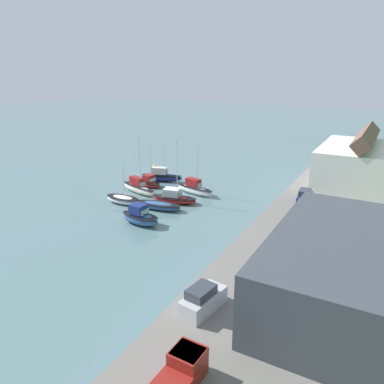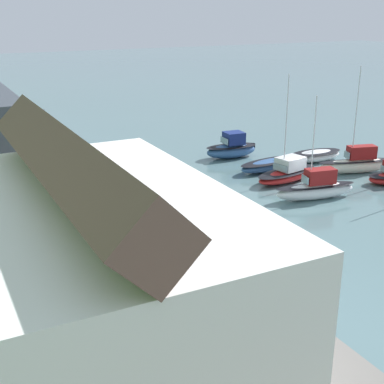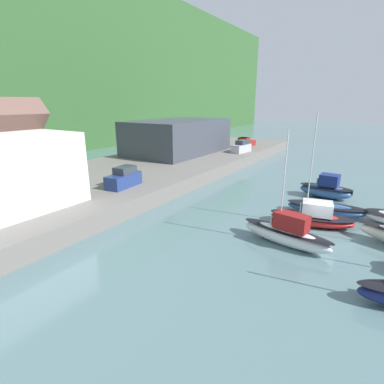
{
  "view_description": "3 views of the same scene",
  "coord_description": "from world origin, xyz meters",
  "px_view_note": "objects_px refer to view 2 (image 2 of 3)",
  "views": [
    {
      "loc": [
        47.81,
        29.7,
        19.88
      ],
      "look_at": [
        2.45,
        4.7,
        2.55
      ],
      "focal_mm": 35.0,
      "sensor_mm": 36.0,
      "label": 1
    },
    {
      "loc": [
        -36.27,
        30.39,
        15.33
      ],
      "look_at": [
        -0.56,
        12.09,
        1.33
      ],
      "focal_mm": 50.0,
      "sensor_mm": 36.0,
      "label": 2
    },
    {
      "loc": [
        -25.01,
        -3.26,
        10.59
      ],
      "look_at": [
        -1.07,
        12.04,
        1.99
      ],
      "focal_mm": 28.0,
      "sensor_mm": 36.0,
      "label": 3
    }
  ],
  "objects_px": {
    "moored_boat_1": "(288,172)",
    "moored_boat_2": "(270,164)",
    "moored_boat_7": "(316,155)",
    "moored_boat_0": "(316,188)",
    "pickup_truck_1": "(9,114)",
    "moored_boat_3": "(232,148)",
    "parked_car_2": "(107,199)",
    "moored_boat_6": "(357,163)",
    "parked_car_0": "(39,123)"
  },
  "relations": [
    {
      "from": "moored_boat_1",
      "to": "moored_boat_2",
      "type": "xyz_separation_m",
      "value": [
        3.55,
        -0.55,
        -0.23
      ]
    },
    {
      "from": "moored_boat_2",
      "to": "moored_boat_7",
      "type": "relative_size",
      "value": 1.26
    },
    {
      "from": "moored_boat_0",
      "to": "pickup_truck_1",
      "type": "relative_size",
      "value": 1.81
    },
    {
      "from": "moored_boat_3",
      "to": "moored_boat_7",
      "type": "height_order",
      "value": "moored_boat_7"
    },
    {
      "from": "moored_boat_1",
      "to": "parked_car_2",
      "type": "bearing_deg",
      "value": 91.11
    },
    {
      "from": "moored_boat_3",
      "to": "pickup_truck_1",
      "type": "distance_m",
      "value": 29.17
    },
    {
      "from": "moored_boat_0",
      "to": "moored_boat_6",
      "type": "xyz_separation_m",
      "value": [
        4.05,
        -8.38,
        0.04
      ]
    },
    {
      "from": "moored_boat_1",
      "to": "moored_boat_6",
      "type": "bearing_deg",
      "value": -109.52
    },
    {
      "from": "parked_car_2",
      "to": "moored_boat_1",
      "type": "bearing_deg",
      "value": -172.83
    },
    {
      "from": "moored_boat_0",
      "to": "moored_boat_7",
      "type": "bearing_deg",
      "value": -29.17
    },
    {
      "from": "parked_car_0",
      "to": "pickup_truck_1",
      "type": "xyz_separation_m",
      "value": [
        7.3,
        2.19,
        -0.1
      ]
    },
    {
      "from": "moored_boat_6",
      "to": "moored_boat_2",
      "type": "bearing_deg",
      "value": 71.99
    },
    {
      "from": "moored_boat_7",
      "to": "parked_car_0",
      "type": "bearing_deg",
      "value": 51.32
    },
    {
      "from": "parked_car_2",
      "to": "moored_boat_6",
      "type": "bearing_deg",
      "value": -178.61
    },
    {
      "from": "moored_boat_3",
      "to": "moored_boat_7",
      "type": "xyz_separation_m",
      "value": [
        -5.21,
        -7.11,
        -0.4
      ]
    },
    {
      "from": "moored_boat_1",
      "to": "moored_boat_7",
      "type": "relative_size",
      "value": 1.64
    },
    {
      "from": "moored_boat_0",
      "to": "parked_car_0",
      "type": "bearing_deg",
      "value": 39.98
    },
    {
      "from": "moored_boat_0",
      "to": "moored_boat_1",
      "type": "height_order",
      "value": "moored_boat_1"
    },
    {
      "from": "moored_boat_0",
      "to": "moored_boat_2",
      "type": "distance_m",
      "value": 8.78
    },
    {
      "from": "moored_boat_0",
      "to": "pickup_truck_1",
      "type": "distance_m",
      "value": 40.88
    },
    {
      "from": "moored_boat_3",
      "to": "pickup_truck_1",
      "type": "relative_size",
      "value": 1.23
    },
    {
      "from": "moored_boat_3",
      "to": "pickup_truck_1",
      "type": "height_order",
      "value": "pickup_truck_1"
    },
    {
      "from": "moored_boat_2",
      "to": "parked_car_2",
      "type": "height_order",
      "value": "parked_car_2"
    },
    {
      "from": "moored_boat_1",
      "to": "moored_boat_2",
      "type": "relative_size",
      "value": 1.3
    },
    {
      "from": "moored_boat_3",
      "to": "parked_car_2",
      "type": "height_order",
      "value": "parked_car_2"
    },
    {
      "from": "moored_boat_1",
      "to": "parked_car_2",
      "type": "relative_size",
      "value": 2.25
    },
    {
      "from": "parked_car_0",
      "to": "parked_car_2",
      "type": "relative_size",
      "value": 1.02
    },
    {
      "from": "moored_boat_0",
      "to": "moored_boat_3",
      "type": "distance_m",
      "value": 14.36
    },
    {
      "from": "moored_boat_0",
      "to": "moored_boat_6",
      "type": "height_order",
      "value": "moored_boat_6"
    },
    {
      "from": "moored_boat_1",
      "to": "moored_boat_3",
      "type": "bearing_deg",
      "value": -8.86
    },
    {
      "from": "moored_boat_3",
      "to": "moored_boat_6",
      "type": "distance_m",
      "value": 13.0
    },
    {
      "from": "moored_boat_6",
      "to": "moored_boat_3",
      "type": "bearing_deg",
      "value": 53.06
    },
    {
      "from": "moored_boat_2",
      "to": "moored_boat_7",
      "type": "height_order",
      "value": "moored_boat_7"
    },
    {
      "from": "pickup_truck_1",
      "to": "moored_boat_2",
      "type": "bearing_deg",
      "value": 128.02
    },
    {
      "from": "moored_boat_0",
      "to": "moored_boat_7",
      "type": "height_order",
      "value": "moored_boat_0"
    },
    {
      "from": "moored_boat_6",
      "to": "moored_boat_7",
      "type": "xyz_separation_m",
      "value": [
        5.09,
        0.82,
        -0.39
      ]
    },
    {
      "from": "moored_boat_1",
      "to": "pickup_truck_1",
      "type": "xyz_separation_m",
      "value": [
        31.24,
        19.56,
        1.78
      ]
    },
    {
      "from": "parked_car_0",
      "to": "moored_boat_0",
      "type": "bearing_deg",
      "value": 128.05
    },
    {
      "from": "moored_boat_2",
      "to": "moored_boat_7",
      "type": "distance_m",
      "value": 6.14
    },
    {
      "from": "moored_boat_6",
      "to": "parked_car_0",
      "type": "height_order",
      "value": "moored_boat_6"
    },
    {
      "from": "moored_boat_6",
      "to": "pickup_truck_1",
      "type": "xyz_separation_m",
      "value": [
        32.28,
        27.05,
        1.58
      ]
    },
    {
      "from": "moored_boat_2",
      "to": "parked_car_0",
      "type": "bearing_deg",
      "value": 33.83
    },
    {
      "from": "moored_boat_6",
      "to": "parked_car_2",
      "type": "distance_m",
      "value": 26.49
    },
    {
      "from": "pickup_truck_1",
      "to": "moored_boat_6",
      "type": "bearing_deg",
      "value": 131.99
    },
    {
      "from": "moored_boat_6",
      "to": "moored_boat_7",
      "type": "height_order",
      "value": "moored_boat_6"
    },
    {
      "from": "moored_boat_6",
      "to": "parked_car_0",
      "type": "distance_m",
      "value": 35.28
    },
    {
      "from": "moored_boat_1",
      "to": "parked_car_2",
      "type": "xyz_separation_m",
      "value": [
        -4.22,
        18.76,
        1.87
      ]
    },
    {
      "from": "moored_boat_7",
      "to": "pickup_truck_1",
      "type": "xyz_separation_m",
      "value": [
        27.19,
        26.23,
        1.96
      ]
    },
    {
      "from": "moored_boat_0",
      "to": "moored_boat_7",
      "type": "relative_size",
      "value": 1.45
    },
    {
      "from": "moored_boat_1",
      "to": "pickup_truck_1",
      "type": "bearing_deg",
      "value": 20.48
    }
  ]
}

